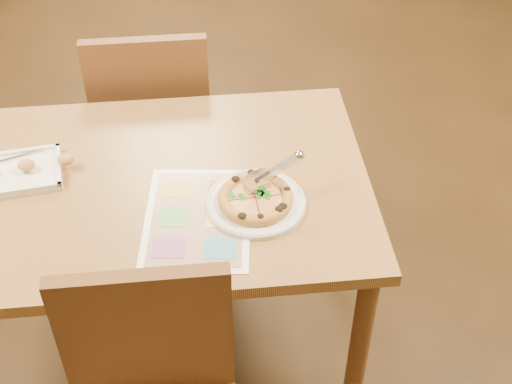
{
  "coord_description": "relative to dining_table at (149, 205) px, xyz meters",
  "views": [
    {
      "loc": [
        0.15,
        -1.57,
        2.1
      ],
      "look_at": [
        0.31,
        -0.12,
        0.77
      ],
      "focal_mm": 50.0,
      "sensor_mm": 36.0,
      "label": 1
    }
  ],
  "objects": [
    {
      "name": "appetizer_tray",
      "position": [
        -0.38,
        0.07,
        0.1
      ],
      "size": [
        0.33,
        0.22,
        0.05
      ],
      "rotation": [
        0.0,
        0.0,
        0.13
      ],
      "color": "white",
      "rests_on": "dining_table"
    },
    {
      "name": "plate",
      "position": [
        0.31,
        -0.12,
        0.09
      ],
      "size": [
        0.35,
        0.35,
        0.02
      ],
      "primitive_type": "cylinder",
      "rotation": [
        0.0,
        0.0,
        0.3
      ],
      "color": "white",
      "rests_on": "dining_table"
    },
    {
      "name": "pizza",
      "position": [
        0.31,
        -0.13,
        0.11
      ],
      "size": [
        0.21,
        0.21,
        0.03
      ],
      "rotation": [
        0.0,
        0.0,
        0.06
      ],
      "color": "#BF8941",
      "rests_on": "plate"
    },
    {
      "name": "chair_far",
      "position": [
        -0.0,
        0.6,
        -0.07
      ],
      "size": [
        0.42,
        0.42,
        0.47
      ],
      "rotation": [
        0.0,
        0.0,
        3.14
      ],
      "color": "brown",
      "rests_on": "ground"
    },
    {
      "name": "dining_table",
      "position": [
        0.0,
        0.0,
        0.0
      ],
      "size": [
        1.3,
        0.85,
        0.72
      ],
      "color": "#A27641",
      "rests_on": "ground"
    },
    {
      "name": "pizza_cutter",
      "position": [
        0.35,
        -0.1,
        0.18
      ],
      "size": [
        0.17,
        0.07,
        0.1
      ],
      "rotation": [
        0.0,
        0.0,
        0.34
      ],
      "color": "silver",
      "rests_on": "pizza"
    },
    {
      "name": "menu",
      "position": [
        0.14,
        -0.16,
        0.09
      ],
      "size": [
        0.33,
        0.44,
        0.0
      ],
      "primitive_type": "cube",
      "rotation": [
        0.0,
        0.0,
        -0.12
      ],
      "color": "white",
      "rests_on": "dining_table"
    }
  ]
}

